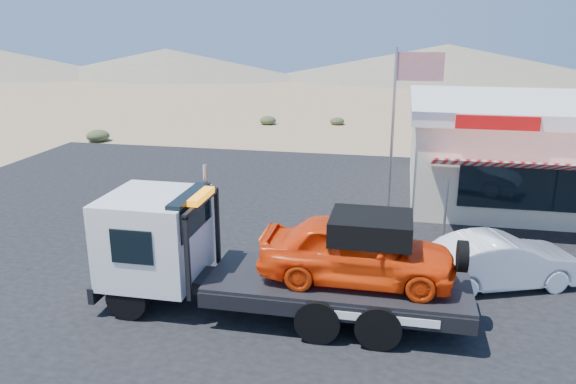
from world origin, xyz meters
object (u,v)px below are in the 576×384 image
(tow_truck, at_px, (271,252))
(white_sedan, at_px, (501,261))
(flagpole, at_px, (400,118))
(jerky_store, at_px, (543,149))

(tow_truck, height_order, white_sedan, tow_truck)
(white_sedan, xyz_separation_m, flagpole, (-2.83, 4.14, 3.05))
(jerky_store, xyz_separation_m, flagpole, (-5.57, -4.47, 1.77))
(tow_truck, relative_size, white_sedan, 2.05)
(jerky_store, height_order, flagpole, flagpole)
(tow_truck, relative_size, jerky_store, 0.83)
(white_sedan, bearing_deg, jerky_store, -38.59)
(tow_truck, bearing_deg, flagpole, 67.28)
(white_sedan, bearing_deg, flagpole, 13.39)
(jerky_store, bearing_deg, flagpole, -141.21)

